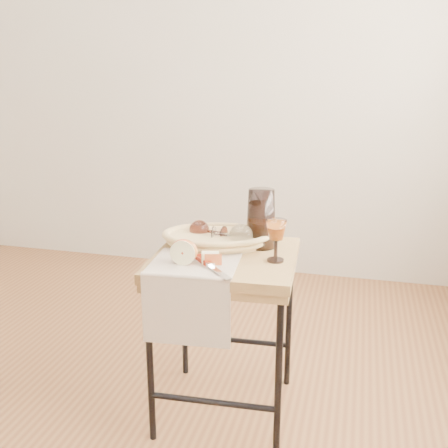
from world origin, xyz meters
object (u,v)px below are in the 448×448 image
(side_table, at_px, (225,335))
(goblet_lying_a, at_px, (210,231))
(pitcher, at_px, (261,218))
(goblet_lying_b, at_px, (229,235))
(tea_towel, at_px, (195,263))
(bread_basket, at_px, (217,239))
(table_knife, at_px, (211,266))
(apple_half, at_px, (184,251))
(wine_goblet, at_px, (276,240))

(side_table, distance_m, goblet_lying_a, 0.40)
(goblet_lying_a, height_order, pitcher, pitcher)
(goblet_lying_b, bearing_deg, tea_towel, -112.89)
(tea_towel, relative_size, goblet_lying_b, 2.07)
(tea_towel, xyz_separation_m, goblet_lying_a, (-0.01, 0.22, 0.05))
(side_table, bearing_deg, bread_basket, 123.82)
(tea_towel, xyz_separation_m, table_knife, (0.07, -0.04, 0.01))
(bread_basket, bearing_deg, tea_towel, -108.95)
(side_table, bearing_deg, goblet_lying_a, 131.62)
(tea_towel, height_order, bread_basket, bread_basket)
(side_table, relative_size, tea_towel, 2.18)
(bread_basket, height_order, apple_half, apple_half)
(goblet_lying_b, xyz_separation_m, wine_goblet, (0.19, -0.09, 0.02))
(side_table, xyz_separation_m, wine_goblet, (0.19, -0.02, 0.40))
(goblet_lying_a, bearing_deg, apple_half, 96.64)
(tea_towel, distance_m, apple_half, 0.06)
(tea_towel, xyz_separation_m, apple_half, (-0.03, -0.02, 0.05))
(goblet_lying_b, relative_size, pitcher, 0.55)
(side_table, relative_size, pitcher, 2.47)
(side_table, xyz_separation_m, pitcher, (0.11, 0.12, 0.43))
(goblet_lying_a, bearing_deg, bread_basket, 165.24)
(side_table, xyz_separation_m, goblet_lying_a, (-0.09, 0.10, 0.37))
(pitcher, relative_size, table_knife, 1.12)
(apple_half, bearing_deg, side_table, 47.59)
(apple_half, distance_m, table_knife, 0.11)
(goblet_lying_a, bearing_deg, pitcher, -161.18)
(goblet_lying_b, xyz_separation_m, apple_half, (-0.11, -0.20, -0.01))
(goblet_lying_b, height_order, apple_half, goblet_lying_b)
(bread_basket, relative_size, goblet_lying_b, 2.54)
(bread_basket, relative_size, pitcher, 1.39)
(bread_basket, relative_size, wine_goblet, 2.40)
(apple_half, relative_size, table_knife, 0.40)
(tea_towel, xyz_separation_m, goblet_lying_b, (0.08, 0.18, 0.05))
(tea_towel, height_order, apple_half, apple_half)
(side_table, bearing_deg, wine_goblet, -7.40)
(tea_towel, bearing_deg, pitcher, 48.55)
(bread_basket, distance_m, goblet_lying_b, 0.06)
(bread_basket, xyz_separation_m, table_knife, (0.05, -0.25, -0.01))
(goblet_lying_b, relative_size, wine_goblet, 0.94)
(goblet_lying_b, height_order, table_knife, goblet_lying_b)
(table_knife, bearing_deg, tea_towel, -161.72)
(side_table, distance_m, pitcher, 0.46)
(tea_towel, relative_size, wine_goblet, 1.95)
(goblet_lying_b, bearing_deg, wine_goblet, -24.73)
(wine_goblet, height_order, table_knife, wine_goblet)
(pitcher, distance_m, wine_goblet, 0.17)
(side_table, distance_m, apple_half, 0.41)
(goblet_lying_a, xyz_separation_m, wine_goblet, (0.27, -0.12, 0.02))
(bread_basket, bearing_deg, goblet_lying_a, 140.61)
(tea_towel, height_order, goblet_lying_b, goblet_lying_b)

